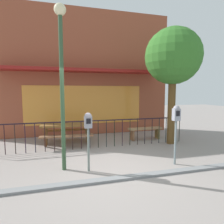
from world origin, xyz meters
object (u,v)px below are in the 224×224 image
object	(u,v)px
parking_meter_near	(88,126)
patio_bench	(145,131)
street_lamp	(61,64)
street_tree	(173,57)
parking_meter_far	(176,119)
picnic_table_left	(67,128)

from	to	relation	value
parking_meter_near	patio_bench	bearing A→B (deg)	43.68
street_lamp	street_tree	bearing A→B (deg)	20.64
parking_meter_far	street_lamp	distance (m)	3.21
street_tree	street_lamp	distance (m)	4.23
parking_meter_far	parking_meter_near	bearing A→B (deg)	176.29
picnic_table_left	parking_meter_near	world-z (taller)	parking_meter_near
street_tree	street_lamp	size ratio (longest dim) A/B	1.07
parking_meter_far	street_lamp	xyz separation A→B (m)	(-2.88, 0.41, 1.36)
parking_meter_near	street_lamp	world-z (taller)	street_lamp
patio_bench	picnic_table_left	bearing A→B (deg)	179.18
picnic_table_left	street_lamp	world-z (taller)	street_lamp
patio_bench	parking_meter_far	bearing A→B (deg)	-98.16
parking_meter_near	street_tree	world-z (taller)	street_tree
patio_bench	street_lamp	world-z (taller)	street_lamp
street_tree	parking_meter_far	bearing A→B (deg)	-118.97
patio_bench	parking_meter_far	world-z (taller)	parking_meter_far
picnic_table_left	parking_meter_far	xyz separation A→B (m)	(2.71, -2.76, 0.61)
patio_bench	street_lamp	xyz separation A→B (m)	(-3.26, -2.30, 2.23)
picnic_table_left	street_lamp	size ratio (longest dim) A/B	0.47
picnic_table_left	parking_meter_near	size ratio (longest dim) A/B	1.28
parking_meter_near	parking_meter_far	xyz separation A→B (m)	(2.30, -0.15, 0.11)
patio_bench	parking_meter_near	distance (m)	3.79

